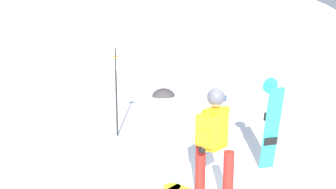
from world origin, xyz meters
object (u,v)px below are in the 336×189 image
(snowboarder_main, at_px, (214,144))
(spare_snowboard, at_px, (271,124))
(piste_marker_near, at_px, (116,85))
(rock_dark, at_px, (163,96))

(snowboarder_main, distance_m, spare_snowboard, 1.71)
(spare_snowboard, bearing_deg, piste_marker_near, 128.59)
(snowboarder_main, xyz_separation_m, spare_snowboard, (1.47, 0.86, -0.08))
(snowboarder_main, height_order, piste_marker_near, piste_marker_near)
(rock_dark, bearing_deg, snowboarder_main, -101.49)
(snowboarder_main, relative_size, piste_marker_near, 0.84)
(snowboarder_main, relative_size, spare_snowboard, 1.04)
(snowboarder_main, xyz_separation_m, rock_dark, (1.48, 7.26, -0.92))
(spare_snowboard, bearing_deg, snowboarder_main, -149.67)
(snowboarder_main, height_order, spare_snowboard, snowboarder_main)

